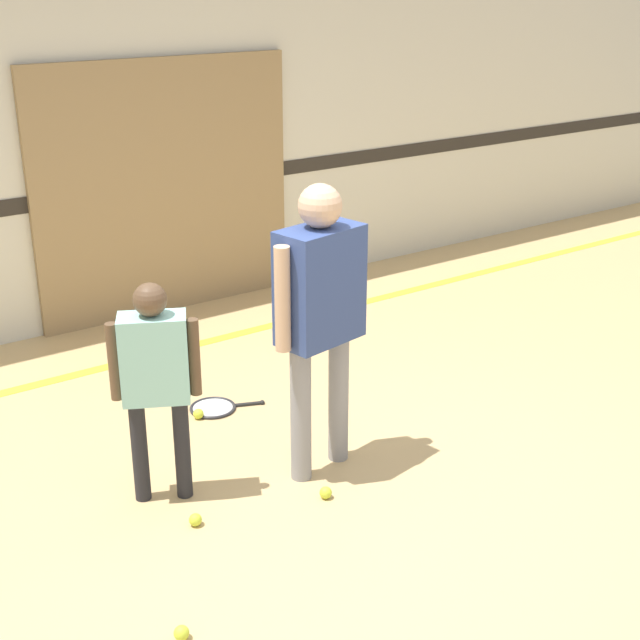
# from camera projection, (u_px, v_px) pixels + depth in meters

# --- Properties ---
(ground_plane) EXTENTS (16.00, 16.00, 0.00)m
(ground_plane) POSITION_uv_depth(u_px,v_px,m) (341.00, 488.00, 4.81)
(ground_plane) COLOR tan
(wall_back) EXTENTS (16.00, 0.07, 3.20)m
(wall_back) POSITION_uv_depth(u_px,v_px,m) (97.00, 117.00, 6.56)
(wall_back) COLOR silver
(wall_back) RESTS_ON ground_plane
(wall_panel) EXTENTS (2.17, 0.05, 2.00)m
(wall_panel) POSITION_uv_depth(u_px,v_px,m) (166.00, 189.00, 6.99)
(wall_panel) COLOR #9E7F56
(wall_panel) RESTS_ON ground_plane
(floor_stripe) EXTENTS (14.40, 0.10, 0.01)m
(floor_stripe) POSITION_uv_depth(u_px,v_px,m) (162.00, 353.00, 6.49)
(floor_stripe) COLOR yellow
(floor_stripe) RESTS_ON ground_plane
(person_instructor) EXTENTS (0.61, 0.33, 1.62)m
(person_instructor) POSITION_uv_depth(u_px,v_px,m) (320.00, 300.00, 4.64)
(person_instructor) COLOR gray
(person_instructor) RESTS_ON ground_plane
(person_student_left) EXTENTS (0.41, 0.32, 1.20)m
(person_student_left) POSITION_uv_depth(u_px,v_px,m) (155.00, 370.00, 4.46)
(person_student_left) COLOR #232328
(person_student_left) RESTS_ON ground_plane
(racket_spare_on_floor) EXTENTS (0.50, 0.38, 0.03)m
(racket_spare_on_floor) POSITION_uv_depth(u_px,v_px,m) (215.00, 408.00, 5.67)
(racket_spare_on_floor) COLOR #28282D
(racket_spare_on_floor) RESTS_ON ground_plane
(tennis_ball_near_instructor) EXTENTS (0.07, 0.07, 0.07)m
(tennis_ball_near_instructor) POSITION_uv_depth(u_px,v_px,m) (326.00, 493.00, 4.71)
(tennis_ball_near_instructor) COLOR #CCE038
(tennis_ball_near_instructor) RESTS_ON ground_plane
(tennis_ball_by_spare_racket) EXTENTS (0.07, 0.07, 0.07)m
(tennis_ball_by_spare_racket) POSITION_uv_depth(u_px,v_px,m) (198.00, 414.00, 5.54)
(tennis_ball_by_spare_racket) COLOR #CCE038
(tennis_ball_by_spare_racket) RESTS_ON ground_plane
(tennis_ball_stray_left) EXTENTS (0.07, 0.07, 0.07)m
(tennis_ball_stray_left) POSITION_uv_depth(u_px,v_px,m) (181.00, 633.00, 3.71)
(tennis_ball_stray_left) COLOR #CCE038
(tennis_ball_stray_left) RESTS_ON ground_plane
(tennis_ball_stray_right) EXTENTS (0.07, 0.07, 0.07)m
(tennis_ball_stray_right) POSITION_uv_depth(u_px,v_px,m) (195.00, 520.00, 4.47)
(tennis_ball_stray_right) COLOR #CCE038
(tennis_ball_stray_right) RESTS_ON ground_plane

